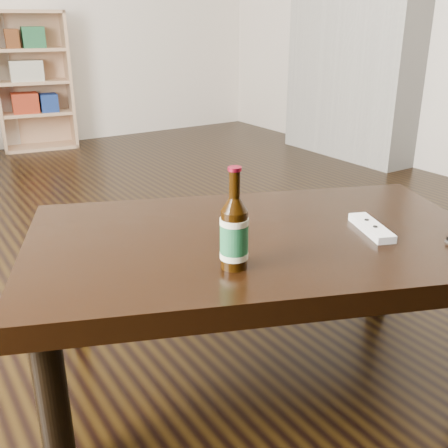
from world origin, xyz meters
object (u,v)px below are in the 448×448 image
beer_bottle (234,233)px  coffee_table (256,255)px  remote (371,228)px  bookshelf (32,79)px

beer_bottle → coffee_table: bearing=38.5°
coffee_table → beer_bottle: size_ratio=5.81×
coffee_table → beer_bottle: 0.28m
beer_bottle → remote: 0.48m
bookshelf → remote: (-0.01, -3.84, -0.09)m
bookshelf → coffee_table: bookshelf is taller
bookshelf → remote: size_ratio=5.55×
coffee_table → remote: bearing=-29.1°
beer_bottle → remote: (0.47, -0.02, -0.08)m
bookshelf → beer_bottle: bookshelf is taller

